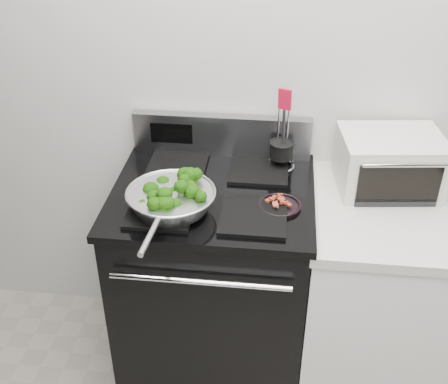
# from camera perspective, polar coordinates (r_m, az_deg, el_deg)

# --- Properties ---
(back_wall) EXTENTS (4.00, 0.02, 2.70)m
(back_wall) POSITION_cam_1_polar(r_m,az_deg,el_deg) (2.30, 7.48, 12.68)
(back_wall) COLOR #B9B6AF
(back_wall) RESTS_ON ground
(gas_range) EXTENTS (0.79, 0.69, 1.13)m
(gas_range) POSITION_cam_1_polar(r_m,az_deg,el_deg) (2.47, -1.02, -8.93)
(gas_range) COLOR black
(gas_range) RESTS_ON floor
(counter) EXTENTS (0.62, 0.68, 0.92)m
(counter) POSITION_cam_1_polar(r_m,az_deg,el_deg) (2.51, 14.95, -10.32)
(counter) COLOR white
(counter) RESTS_ON floor
(skillet) EXTENTS (0.33, 0.53, 0.07)m
(skillet) POSITION_cam_1_polar(r_m,az_deg,el_deg) (2.05, -5.41, -0.72)
(skillet) COLOR silver
(skillet) RESTS_ON gas_range
(broccoli_pile) EXTENTS (0.26, 0.26, 0.09)m
(broccoli_pile) POSITION_cam_1_polar(r_m,az_deg,el_deg) (2.04, -5.41, -0.23)
(broccoli_pile) COLOR black
(broccoli_pile) RESTS_ON skillet
(bacon_plate) EXTENTS (0.16, 0.16, 0.04)m
(bacon_plate) POSITION_cam_1_polar(r_m,az_deg,el_deg) (2.09, 5.69, -1.15)
(bacon_plate) COLOR black
(bacon_plate) RESTS_ON gas_range
(utensil_holder) EXTENTS (0.11, 0.11, 0.35)m
(utensil_holder) POSITION_cam_1_polar(r_m,az_deg,el_deg) (2.33, 5.85, 3.88)
(utensil_holder) COLOR silver
(utensil_holder) RESTS_ON gas_range
(toaster_oven) EXTENTS (0.42, 0.34, 0.22)m
(toaster_oven) POSITION_cam_1_polar(r_m,az_deg,el_deg) (2.31, 16.44, 2.91)
(toaster_oven) COLOR silver
(toaster_oven) RESTS_ON counter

